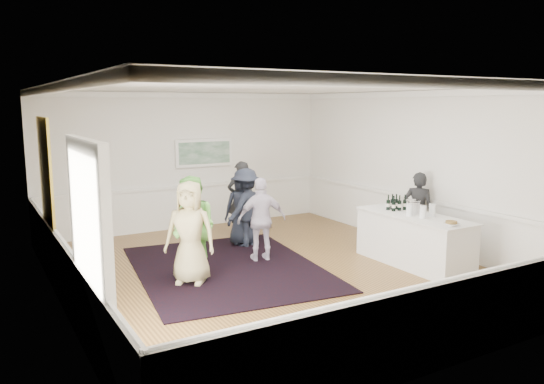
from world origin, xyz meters
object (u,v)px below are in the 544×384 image
guest_navy (243,208)px  ice_bucket (413,207)px  guest_green (193,228)px  guest_dark_a (246,208)px  guest_dark_b (241,199)px  guest_lilac (262,219)px  nut_bowl (451,224)px  bartender (418,212)px  serving_table (414,240)px  guest_tan (190,233)px

guest_navy → ice_bucket: size_ratio=6.02×
guest_green → guest_dark_a: bearing=100.7°
guest_dark_b → ice_bucket: 3.87m
guest_green → guest_lilac: 1.53m
nut_bowl → guest_lilac: bearing=130.2°
bartender → guest_green: size_ratio=0.92×
guest_dark_a → nut_bowl: size_ratio=6.70×
guest_dark_a → ice_bucket: 3.36m
serving_table → bartender: size_ratio=1.44×
serving_table → guest_dark_a: guest_dark_a is taller
serving_table → guest_dark_b: (-1.75, 3.54, 0.37)m
guest_dark_a → nut_bowl: bearing=93.1°
guest_dark_b → nut_bowl: size_ratio=6.93×
serving_table → guest_navy: guest_navy is taller
bartender → guest_dark_b: (-2.51, 2.88, 0.04)m
nut_bowl → guest_dark_a: bearing=118.2°
guest_dark_b → ice_bucket: bearing=131.4°
guest_dark_b → serving_table: bearing=129.6°
guest_navy → bartender: bearing=163.5°
guest_tan → guest_lilac: 1.72m
bartender → ice_bucket: bearing=93.7°
serving_table → guest_navy: 3.52m
guest_dark_b → nut_bowl: bearing=123.3°
bartender → guest_lilac: (-3.04, 0.96, -0.01)m
bartender → guest_dark_a: guest_dark_a is taller
guest_green → guest_navy: (1.72, 1.55, -0.09)m
serving_table → guest_tan: bearing=164.5°
bartender → guest_tan: guest_tan is taller
guest_navy → nut_bowl: (1.94, -3.78, 0.19)m
guest_green → ice_bucket: guest_green is taller
serving_table → guest_dark_a: bearing=127.5°
guest_green → guest_navy: guest_green is taller
guest_green → guest_lilac: size_ratio=1.10×
bartender → guest_navy: size_ratio=1.02×
bartender → ice_bucket: size_ratio=6.16×
guest_navy → ice_bucket: guest_navy is taller
bartender → nut_bowl: bearing=117.0°
guest_lilac → guest_green: bearing=26.1°
bartender → guest_tan: bearing=50.4°
ice_bucket → nut_bowl: bearing=-100.2°
guest_lilac → guest_navy: (0.23, 1.22, -0.01)m
guest_dark_b → guest_navy: (-0.30, -0.70, -0.06)m
nut_bowl → guest_tan: bearing=151.9°
guest_navy → ice_bucket: bearing=149.4°
guest_lilac → guest_navy: 1.24m
guest_dark_a → serving_table: bearing=102.4°
guest_lilac → nut_bowl: 3.36m
guest_navy → nut_bowl: 4.25m
bartender → guest_navy: bartender is taller
ice_bucket → bartender: bearing=38.0°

